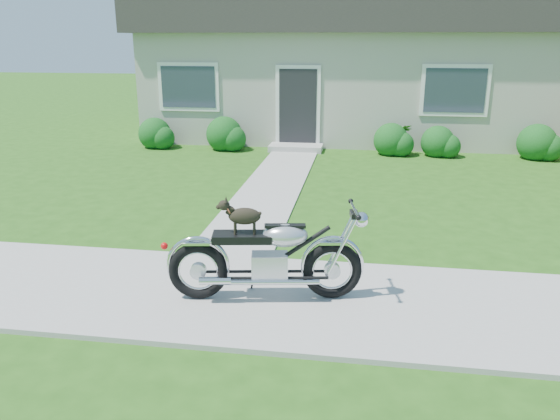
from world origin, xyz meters
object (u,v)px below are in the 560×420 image
object	(u,v)px
potted_plant_right	(404,140)
motorcycle_with_dog	(269,256)
potted_plant_left	(226,137)
house	(358,62)

from	to	relation	value
potted_plant_right	motorcycle_with_dog	world-z (taller)	motorcycle_with_dog
potted_plant_left	motorcycle_with_dog	xyz separation A→B (m)	(2.67, -8.63, 0.22)
house	potted_plant_right	size ratio (longest dim) A/B	16.26
house	potted_plant_right	distance (m)	4.08
house	motorcycle_with_dog	distance (m)	12.20
potted_plant_left	potted_plant_right	bearing A→B (deg)	0.00
house	motorcycle_with_dog	world-z (taller)	house
potted_plant_right	house	bearing A→B (deg)	110.52
potted_plant_left	motorcycle_with_dog	world-z (taller)	motorcycle_with_dog
motorcycle_with_dog	house	bearing A→B (deg)	77.27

